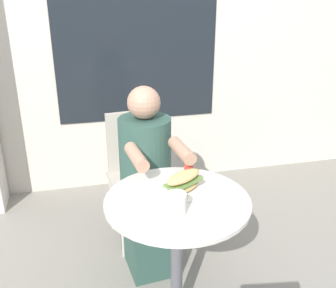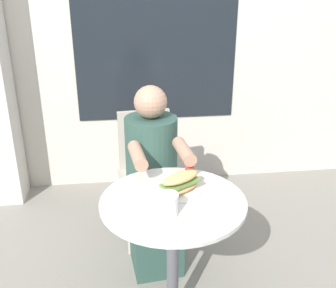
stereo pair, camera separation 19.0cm
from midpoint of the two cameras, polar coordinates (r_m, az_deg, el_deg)
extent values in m
cube|color=beige|center=(3.21, -8.06, 17.66)|extent=(8.00, 0.08, 2.80)
cube|color=black|center=(3.18, -6.41, 16.44)|extent=(1.29, 0.01, 1.48)
cylinder|color=beige|center=(1.83, -1.63, -8.38)|extent=(0.68, 0.68, 0.02)
cylinder|color=#515156|center=(2.04, -1.51, -17.03)|extent=(0.06, 0.06, 0.69)
cube|color=#ADA393|center=(2.62, -6.15, -5.43)|extent=(0.42, 0.42, 0.02)
cube|color=#ADA393|center=(2.68, -7.22, 0.40)|extent=(0.35, 0.07, 0.42)
cylinder|color=#ADA393|center=(2.63, -1.53, -10.82)|extent=(0.03, 0.03, 0.43)
cylinder|color=#ADA393|center=(2.57, -8.71, -12.04)|extent=(0.03, 0.03, 0.43)
cylinder|color=#ADA393|center=(2.90, -3.54, -7.42)|extent=(0.03, 0.03, 0.43)
cylinder|color=#ADA393|center=(2.84, -10.01, -8.42)|extent=(0.03, 0.03, 0.43)
cube|color=#2D4C42|center=(2.50, -4.94, -12.70)|extent=(0.33, 0.41, 0.45)
cylinder|color=#2D4C42|center=(2.31, -5.69, -2.23)|extent=(0.30, 0.30, 0.50)
sphere|color=tan|center=(2.19, -6.04, 5.95)|extent=(0.19, 0.19, 0.19)
cylinder|color=tan|center=(2.04, -0.67, -0.99)|extent=(0.09, 0.25, 0.07)
cylinder|color=tan|center=(1.98, -7.36, -1.91)|extent=(0.09, 0.25, 0.07)
cylinder|color=white|center=(1.88, -0.70, -7.03)|extent=(0.19, 0.19, 0.01)
ellipsoid|color=tan|center=(1.86, -0.71, -6.36)|extent=(0.22, 0.18, 0.04)
cube|color=olive|center=(1.85, -0.71, -5.62)|extent=(0.21, 0.17, 0.01)
ellipsoid|color=tan|center=(1.84, -0.71, -4.88)|extent=(0.22, 0.18, 0.04)
cylinder|color=silver|center=(1.70, -2.00, -8.92)|extent=(0.08, 0.08, 0.09)
cylinder|color=white|center=(1.67, -2.03, -7.46)|extent=(0.09, 0.09, 0.01)
cylinder|color=red|center=(2.00, 0.31, -3.54)|extent=(0.05, 0.05, 0.10)
cone|color=white|center=(1.97, 0.31, -1.79)|extent=(0.04, 0.04, 0.03)
camera|label=1|loc=(0.10, -92.86, -1.19)|focal=42.00mm
camera|label=2|loc=(0.10, 87.14, 1.19)|focal=42.00mm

